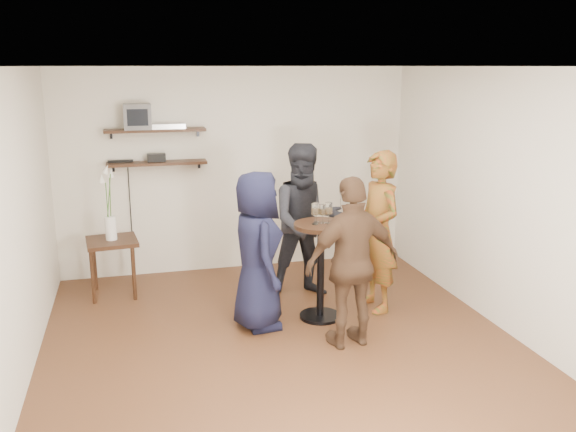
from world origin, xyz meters
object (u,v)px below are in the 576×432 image
object	(u,v)px
person_plaid	(378,232)
person_dark	(306,221)
crt_monitor	(137,116)
drinks_table	(321,258)
person_brown	(353,263)
dvd_deck	(168,126)
radio	(156,158)
side_table	(112,249)
person_navy	(257,251)

from	to	relation	value
person_plaid	person_dark	bearing A→B (deg)	-141.00
crt_monitor	person_plaid	bearing A→B (deg)	-34.61
drinks_table	person_brown	xyz separation A→B (m)	(0.10, -0.68, 0.15)
person_brown	drinks_table	bearing A→B (deg)	-90.00
crt_monitor	person_dark	bearing A→B (deg)	-31.44
dvd_deck	radio	size ratio (longest dim) A/B	1.82
person_brown	person_plaid	bearing A→B (deg)	-134.74
side_table	drinks_table	distance (m)	2.46
dvd_deck	radio	xyz separation A→B (m)	(-0.16, 0.00, -0.38)
side_table	person_brown	xyz separation A→B (m)	(2.22, -1.92, 0.26)
drinks_table	dvd_deck	bearing A→B (deg)	128.09
dvd_deck	side_table	xyz separation A→B (m)	(-0.73, -0.53, -1.34)
person_navy	side_table	bearing A→B (deg)	44.61
side_table	person_navy	bearing A→B (deg)	-41.80
crt_monitor	person_navy	size ratio (longest dim) A/B	0.20
crt_monitor	dvd_deck	world-z (taller)	crt_monitor
person_dark	radio	bearing A→B (deg)	148.84
radio	side_table	world-z (taller)	radio
person_dark	person_navy	size ratio (longest dim) A/B	1.10
crt_monitor	person_plaid	size ratio (longest dim) A/B	0.18
radio	person_navy	distance (m)	2.13
crt_monitor	person_dark	xyz separation A→B (m)	(1.79, -1.09, -1.13)
dvd_deck	person_navy	world-z (taller)	dvd_deck
person_plaid	person_navy	xyz separation A→B (m)	(-1.36, -0.15, -0.07)
crt_monitor	side_table	size ratio (longest dim) A/B	0.48
dvd_deck	person_plaid	bearing A→B (deg)	-38.97
drinks_table	person_dark	xyz separation A→B (m)	(0.04, 0.68, 0.22)
side_table	person_navy	distance (m)	1.94
drinks_table	person_dark	size ratio (longest dim) A/B	0.58
crt_monitor	person_dark	distance (m)	2.38
drinks_table	person_dark	world-z (taller)	person_dark
crt_monitor	person_brown	xyz separation A→B (m)	(1.84, -2.45, -1.20)
side_table	person_navy	size ratio (longest dim) A/B	0.41
person_brown	radio	bearing A→B (deg)	-64.26
drinks_table	person_plaid	distance (m)	0.71
radio	person_brown	size ratio (longest dim) A/B	0.13
drinks_table	person_navy	world-z (taller)	person_navy
dvd_deck	crt_monitor	bearing A→B (deg)	180.00
radio	drinks_table	world-z (taller)	radio
person_brown	dvd_deck	bearing A→B (deg)	-66.89
crt_monitor	person_brown	distance (m)	3.29
radio	person_navy	xyz separation A→B (m)	(0.87, -1.82, -0.71)
dvd_deck	person_dark	world-z (taller)	dvd_deck
person_dark	person_brown	distance (m)	1.36
dvd_deck	person_brown	xyz separation A→B (m)	(1.49, -2.45, -1.08)
radio	person_dark	world-z (taller)	person_dark
person_brown	side_table	bearing A→B (deg)	-49.03
dvd_deck	person_plaid	distance (m)	2.85
side_table	dvd_deck	bearing A→B (deg)	36.06
person_dark	person_brown	xyz separation A→B (m)	(0.06, -1.36, -0.07)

